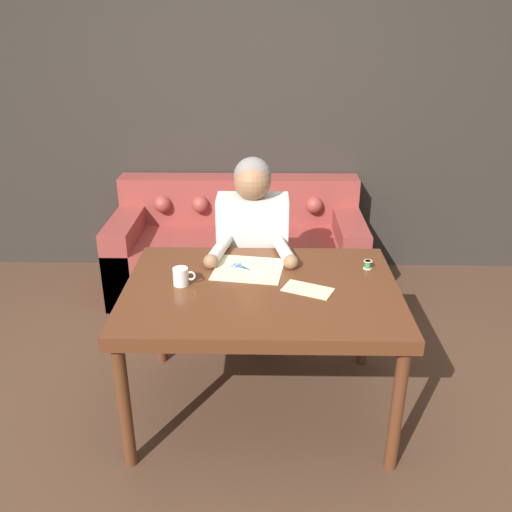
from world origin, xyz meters
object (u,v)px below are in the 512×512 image
object	(u,v)px
couch	(238,251)
person	(253,254)
dining_table	(261,299)
thread_spool	(368,265)
scissors	(242,267)
mug	(181,277)

from	to	relation	value
couch	person	size ratio (longest dim) A/B	1.52
dining_table	thread_spool	world-z (taller)	thread_spool
scissors	thread_spool	distance (m)	0.66
dining_table	couch	world-z (taller)	couch
couch	thread_spool	size ratio (longest dim) A/B	41.45
dining_table	scissors	size ratio (longest dim) A/B	7.49
mug	person	bearing A→B (deg)	61.23
mug	thread_spool	world-z (taller)	mug
mug	thread_spool	xyz separation A→B (m)	(0.96, 0.20, -0.02)
person	mug	world-z (taller)	person
thread_spool	couch	bearing A→B (deg)	121.24
thread_spool	mug	bearing A→B (deg)	-167.92
couch	person	bearing A→B (deg)	-80.83
dining_table	thread_spool	bearing A→B (deg)	21.25
dining_table	mug	distance (m)	0.41
person	scissors	xyz separation A→B (m)	(-0.05, -0.42, 0.11)
dining_table	person	world-z (taller)	person
person	couch	bearing A→B (deg)	99.17
mug	dining_table	bearing A→B (deg)	-1.84
dining_table	scissors	distance (m)	0.25
couch	dining_table	bearing A→B (deg)	-82.48
dining_table	thread_spool	size ratio (longest dim) A/B	30.09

